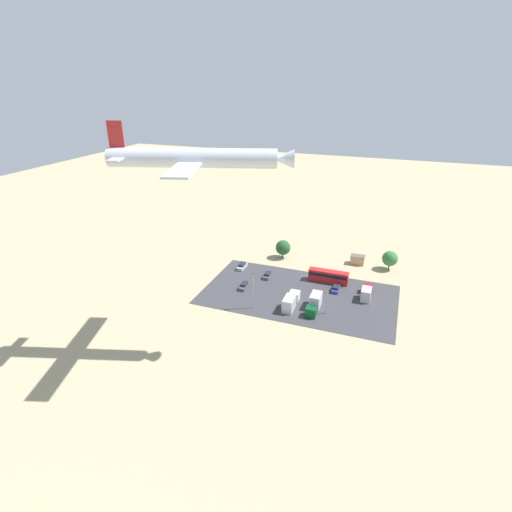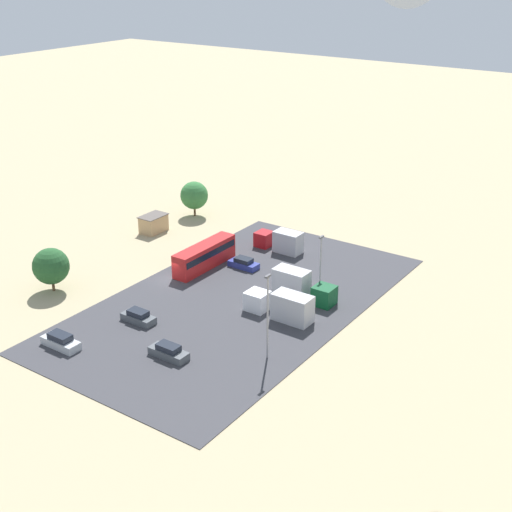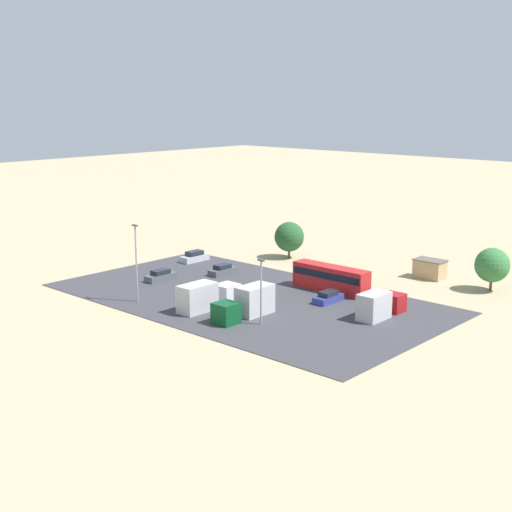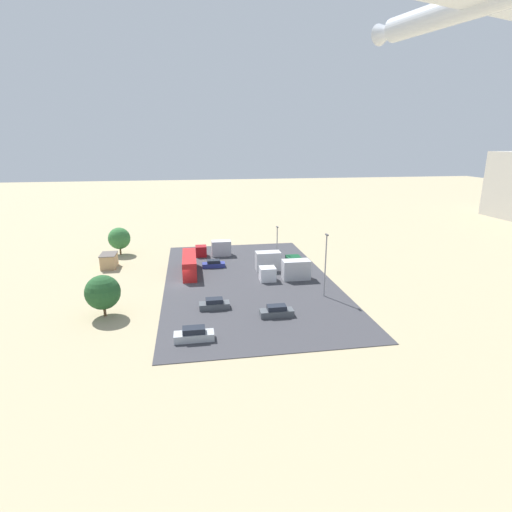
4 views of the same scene
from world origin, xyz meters
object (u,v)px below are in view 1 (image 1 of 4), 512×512
(parked_car_0, at_px, (268,275))
(parked_truck_2, at_px, (366,293))
(bus, at_px, (328,276))
(parked_truck_0, at_px, (291,301))
(parked_truck_1, at_px, (314,303))
(parked_car_2, at_px, (244,286))
(parked_car_1, at_px, (242,266))
(parked_car_3, at_px, (336,289))
(airplane, at_px, (199,158))
(shed_building, at_px, (357,260))

(parked_car_0, distance_m, parked_truck_2, 27.95)
(bus, height_order, parked_truck_2, bus)
(parked_truck_0, bearing_deg, parked_car_0, 128.34)
(bus, bearing_deg, parked_truck_1, -1.57)
(parked_truck_0, height_order, parked_truck_2, parked_truck_0)
(parked_car_2, bearing_deg, parked_car_1, -65.25)
(parked_car_3, xyz_separation_m, airplane, (21.78, 32.35, 38.92))
(parked_truck_1, distance_m, airplane, 47.13)
(parked_car_2, xyz_separation_m, parked_truck_1, (-20.37, 4.16, 0.95))
(parked_truck_0, xyz_separation_m, parked_truck_2, (-17.27, -11.32, -0.11))
(parked_truck_1, height_order, airplane, airplane)
(parked_truck_2, xyz_separation_m, airplane, (29.86, 31.40, 38.07))
(shed_building, relative_size, bus, 0.39)
(parked_car_1, distance_m, parked_car_2, 12.37)
(parked_car_0, xyz_separation_m, parked_car_2, (3.99, 8.21, 0.02))
(shed_building, xyz_separation_m, airplane, (24.99, 51.92, 38.23))
(parked_car_3, bearing_deg, bus, -56.55)
(bus, distance_m, parked_car_1, 26.02)
(parked_car_0, height_order, parked_truck_0, parked_truck_0)
(parked_car_1, height_order, parked_truck_2, parked_truck_2)
(bus, bearing_deg, parked_truck_0, -20.40)
(shed_building, relative_size, airplane, 0.13)
(parked_car_3, bearing_deg, shed_building, -99.31)
(shed_building, bearing_deg, parked_car_2, 44.65)
(shed_building, bearing_deg, parked_truck_1, 77.89)
(parked_car_1, distance_m, parked_truck_0, 25.70)
(parked_car_2, height_order, parked_truck_1, parked_truck_1)
(shed_building, distance_m, bus, 16.30)
(parked_car_0, bearing_deg, parked_truck_0, 128.34)
(parked_car_2, relative_size, parked_truck_0, 0.53)
(parked_car_1, relative_size, parked_truck_1, 0.57)
(airplane, bearing_deg, parked_truck_0, 130.65)
(parked_car_0, xyz_separation_m, parked_car_3, (-19.79, 1.13, -0.03))
(parked_car_0, xyz_separation_m, parked_truck_2, (-27.86, 2.07, 0.82))
(parked_car_1, height_order, parked_car_2, parked_car_1)
(bus, relative_size, parked_car_3, 2.58)
(parked_truck_1, bearing_deg, parked_car_3, -106.83)
(parked_truck_2, bearing_deg, parked_truck_0, -146.77)
(parked_car_3, height_order, parked_truck_2, parked_truck_2)
(bus, xyz_separation_m, parked_car_0, (16.82, 3.37, -1.18))
(parked_truck_1, bearing_deg, bus, -91.57)
(shed_building, xyz_separation_m, parked_truck_1, (6.61, 30.81, 0.31))
(parked_car_1, bearing_deg, parked_car_3, 171.84)
(parked_truck_0, relative_size, parked_truck_1, 1.05)
(bus, relative_size, parked_car_1, 2.31)
(parked_car_0, bearing_deg, parked_car_3, 176.74)
(shed_building, bearing_deg, airplane, 64.30)
(shed_building, height_order, bus, bus)
(parked_car_1, bearing_deg, parked_truck_2, 172.16)
(parked_car_0, height_order, parked_truck_2, parked_truck_2)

